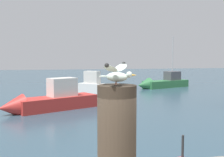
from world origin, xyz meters
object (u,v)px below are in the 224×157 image
seagull (117,73)px  boat_green (161,83)px  mooring_post (117,132)px  boat_white (99,86)px  boat_red (47,101)px

seagull → boat_green: size_ratio=0.10×
mooring_post → boat_white: 19.52m
seagull → boat_white: bearing=81.4°
boat_green → boat_red: 13.73m
boat_red → mooring_post: bearing=-85.9°
mooring_post → boat_green: bearing=67.5°
seagull → boat_green: 24.07m
seagull → boat_white: seagull is taller
boat_white → boat_red: bearing=-120.9°
seagull → boat_red: (-0.93, 12.83, -2.23)m
mooring_post → seagull: size_ratio=1.74×
boat_green → boat_white: bearing=-155.2°
seagull → boat_white: 19.58m
seagull → boat_red: seagull is taller
seagull → boat_green: bearing=67.5°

